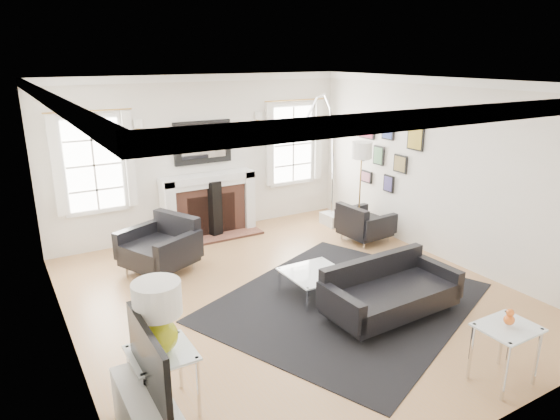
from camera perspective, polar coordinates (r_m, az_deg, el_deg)
floor at (r=6.86m, az=1.30°, el=-9.66°), size 6.00×6.00×0.00m
back_wall at (r=8.97m, az=-8.86°, el=6.11°), size 5.50×0.04×2.80m
front_wall at (r=4.27m, az=23.40°, el=-7.90°), size 5.50×0.04×2.80m
left_wall at (r=5.48m, az=-23.84°, el=-2.45°), size 0.04×6.00×2.80m
right_wall at (r=8.11m, az=18.16°, el=4.26°), size 0.04×6.00×2.80m
ceiling at (r=6.12m, az=1.48°, el=14.38°), size 5.50×6.00×0.02m
crown_molding at (r=6.13m, az=1.47°, el=13.82°), size 5.50×6.00×0.12m
fireplace at (r=8.98m, az=-8.11°, el=0.53°), size 1.70×0.69×1.11m
mantel_mirror at (r=8.88m, az=-8.83°, el=7.65°), size 1.05×0.07×0.75m
window_left at (r=8.41m, az=-20.52°, el=4.88°), size 1.24×0.15×1.62m
window_right at (r=9.74m, az=1.46°, el=7.54°), size 1.24×0.15×1.62m
gallery_wall at (r=8.94m, az=11.91°, el=6.79°), size 0.04×1.73×1.29m
tv_unit at (r=4.53m, az=-14.88°, el=-21.30°), size 0.35×1.00×1.09m
area_rug at (r=6.72m, az=7.48°, el=-10.37°), size 4.19×3.89×0.01m
sofa at (r=6.39m, az=12.19°, el=-9.14°), size 1.75×0.84×0.56m
armchair_left at (r=7.65m, az=-13.32°, el=-4.13°), size 1.21×1.27×0.67m
armchair_right at (r=8.75m, az=9.44°, el=-1.61°), size 0.80×0.87×0.56m
coffee_table at (r=6.73m, az=4.00°, el=-7.33°), size 0.77×0.77×0.34m
side_table_left at (r=4.75m, az=-13.32°, el=-16.61°), size 0.56×0.56×0.61m
nesting_table at (r=5.45m, az=24.45°, el=-13.13°), size 0.56×0.47×0.62m
gourd_lamp at (r=4.49m, az=-13.76°, el=-11.34°), size 0.42×0.42×0.67m
orange_vase at (r=5.35m, az=24.74°, el=-11.13°), size 0.10×0.10×0.17m
arc_floor_lamp at (r=8.29m, az=4.58°, el=5.42°), size 1.84×1.71×2.61m
stick_floor_lamp at (r=8.62m, az=9.31°, el=6.18°), size 0.35×0.35×1.71m
speaker_tower at (r=8.89m, az=-7.51°, el=0.11°), size 0.24×0.24×1.01m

